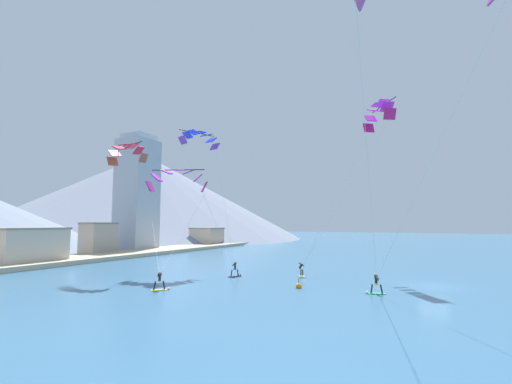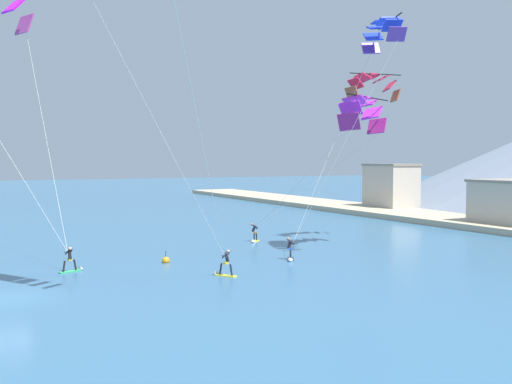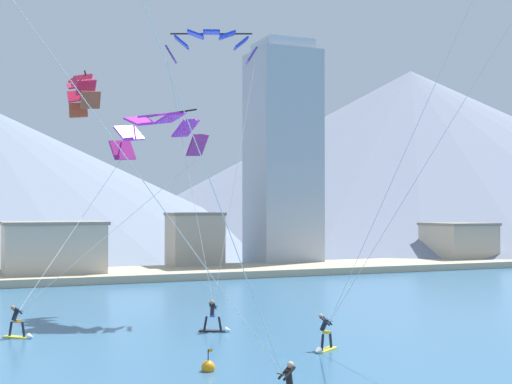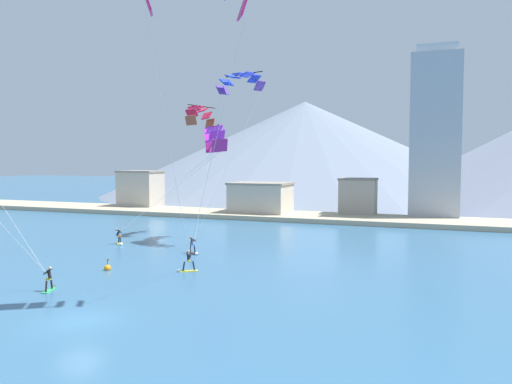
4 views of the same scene
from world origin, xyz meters
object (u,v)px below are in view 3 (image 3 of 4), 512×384
at_px(parafoil_kite_distant_high_outer, 81,91).
at_px(race_marker_buoy, 208,367).
at_px(kitesurfer_mid_center, 216,322).
at_px(parafoil_kite_mid_center, 211,44).
at_px(kitesurfer_near_trail, 324,339).
at_px(kitesurfer_far_left, 20,327).
at_px(parafoil_kite_far_left, 156,130).

relative_size(parafoil_kite_distant_high_outer, race_marker_buoy, 5.65).
relative_size(kitesurfer_mid_center, parafoil_kite_mid_center, 0.11).
height_order(kitesurfer_near_trail, parafoil_kite_mid_center, parafoil_kite_mid_center).
bearing_deg(kitesurfer_far_left, parafoil_kite_distant_high_outer, 65.30).
xyz_separation_m(kitesurfer_near_trail, parafoil_kite_distant_high_outer, (-8.19, 18.61, 13.85)).
bearing_deg(parafoil_kite_distant_high_outer, parafoil_kite_mid_center, -34.97).
bearing_deg(kitesurfer_mid_center, parafoil_kite_mid_center, 73.35).
distance_m(kitesurfer_near_trail, race_marker_buoy, 6.49).
xyz_separation_m(kitesurfer_far_left, race_marker_buoy, (6.49, -10.58, -0.39)).
height_order(parafoil_kite_far_left, race_marker_buoy, parafoil_kite_far_left).
bearing_deg(parafoil_kite_mid_center, kitesurfer_near_trail, -86.36).
xyz_separation_m(parafoil_kite_far_left, race_marker_buoy, (-1.99, -16.05, -11.32)).
height_order(parafoil_kite_far_left, parafoil_kite_distant_high_outer, parafoil_kite_distant_high_outer).
xyz_separation_m(kitesurfer_mid_center, kitesurfer_far_left, (-9.84, 2.06, 0.01)).
distance_m(kitesurfer_near_trail, kitesurfer_mid_center, 7.31).
bearing_deg(kitesurfer_far_left, parafoil_kite_mid_center, 21.59).
bearing_deg(kitesurfer_mid_center, race_marker_buoy, -111.45).
xyz_separation_m(kitesurfer_mid_center, parafoil_kite_far_left, (-1.36, 7.53, 10.94)).
distance_m(parafoil_kite_distant_high_outer, race_marker_buoy, 24.95).
bearing_deg(kitesurfer_mid_center, parafoil_kite_distant_high_outer, 114.11).
bearing_deg(parafoil_kite_far_left, race_marker_buoy, -97.08).
bearing_deg(kitesurfer_mid_center, kitesurfer_near_trail, -66.85).
bearing_deg(parafoil_kite_mid_center, parafoil_kite_far_left, 166.97).
height_order(kitesurfer_mid_center, parafoil_kite_far_left, parafoil_kite_far_left).
relative_size(kitesurfer_mid_center, race_marker_buoy, 1.74).
bearing_deg(race_marker_buoy, kitesurfer_mid_center, 68.55).
bearing_deg(kitesurfer_far_left, kitesurfer_near_trail, -34.64).
bearing_deg(kitesurfer_near_trail, race_marker_buoy, -163.88).
bearing_deg(kitesurfer_near_trail, kitesurfer_mid_center, 113.15).
bearing_deg(parafoil_kite_mid_center, parafoil_kite_distant_high_outer, 145.03).
height_order(kitesurfer_mid_center, race_marker_buoy, kitesurfer_mid_center).
relative_size(parafoil_kite_mid_center, parafoil_kite_distant_high_outer, 2.88).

